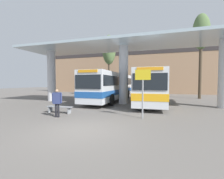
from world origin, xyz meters
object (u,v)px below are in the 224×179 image
(transit_bus_left_bay, at_px, (112,85))
(poplar_tree_behind_left, at_px, (201,34))
(waiting_bench_near_pillar, at_px, (60,108))
(info_sign_platform, at_px, (143,84))
(pedestrian_waiting, at_px, (57,100))
(transit_bus_center_bay, at_px, (150,86))
(poplar_tree_behind_right, at_px, (109,51))

(transit_bus_left_bay, height_order, poplar_tree_behind_left, poplar_tree_behind_left)
(waiting_bench_near_pillar, distance_m, info_sign_platform, 5.94)
(info_sign_platform, distance_m, pedestrian_waiting, 5.26)
(transit_bus_center_bay, distance_m, info_sign_platform, 6.69)
(info_sign_platform, distance_m, poplar_tree_behind_right, 15.84)
(info_sign_platform, xyz_separation_m, poplar_tree_behind_right, (-6.52, 13.52, 5.05))
(info_sign_platform, bearing_deg, transit_bus_left_bay, 118.93)
(transit_bus_left_bay, relative_size, pedestrian_waiting, 7.13)
(transit_bus_left_bay, relative_size, poplar_tree_behind_left, 1.11)
(poplar_tree_behind_right, bearing_deg, poplar_tree_behind_left, -1.12)
(transit_bus_center_bay, xyz_separation_m, poplar_tree_behind_right, (-6.59, 6.84, 5.33))
(waiting_bench_near_pillar, distance_m, pedestrian_waiting, 1.49)
(transit_bus_center_bay, bearing_deg, poplar_tree_behind_left, -135.19)
(waiting_bench_near_pillar, relative_size, pedestrian_waiting, 1.13)
(pedestrian_waiting, bearing_deg, poplar_tree_behind_right, 82.75)
(pedestrian_waiting, relative_size, poplar_tree_behind_left, 0.16)
(transit_bus_center_bay, xyz_separation_m, pedestrian_waiting, (-5.09, -7.91, -0.73))
(pedestrian_waiting, bearing_deg, transit_bus_left_bay, 72.76)
(transit_bus_center_bay, bearing_deg, pedestrian_waiting, 54.62)
(transit_bus_left_bay, distance_m, poplar_tree_behind_right, 8.06)
(transit_bus_left_bay, relative_size, info_sign_platform, 4.24)
(pedestrian_waiting, relative_size, poplar_tree_behind_right, 0.18)
(transit_bus_left_bay, height_order, pedestrian_waiting, transit_bus_left_bay)
(transit_bus_center_bay, distance_m, waiting_bench_near_pillar, 9.00)
(pedestrian_waiting, bearing_deg, poplar_tree_behind_left, 39.40)
(info_sign_platform, xyz_separation_m, poplar_tree_behind_left, (6.12, 13.28, 6.41))
(transit_bus_center_bay, bearing_deg, poplar_tree_behind_right, -48.69)
(info_sign_platform, bearing_deg, waiting_bench_near_pillar, -179.13)
(transit_bus_left_bay, relative_size, waiting_bench_near_pillar, 6.31)
(info_sign_platform, bearing_deg, pedestrian_waiting, -166.28)
(transit_bus_center_bay, bearing_deg, waiting_bench_near_pillar, 46.99)
(waiting_bench_near_pillar, relative_size, poplar_tree_behind_left, 0.18)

